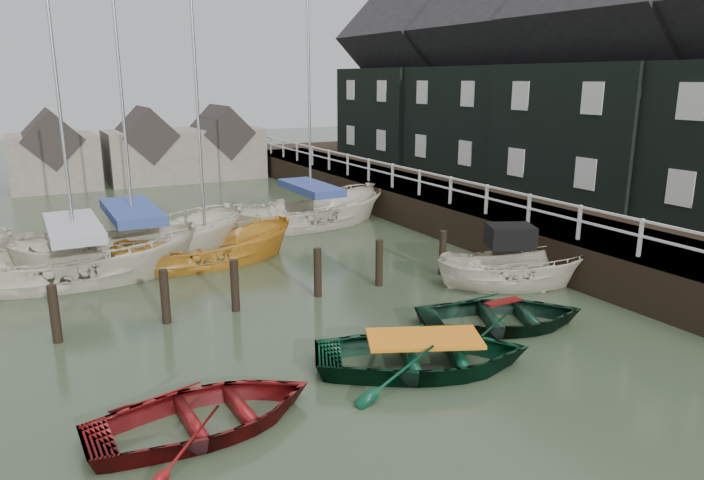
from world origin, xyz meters
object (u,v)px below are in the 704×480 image
motorboat (512,284)px  sailboat_c (207,263)px  rowboat_dkgreen (501,327)px  sailboat_b (136,260)px  sailboat_a (79,279)px  rowboat_red (207,429)px  rowboat_green (423,369)px  sailboat_d (311,224)px

motorboat → sailboat_c: sailboat_c is taller
rowboat_dkgreen → sailboat_b: sailboat_b is taller
sailboat_a → sailboat_c: 3.93m
rowboat_red → sailboat_b: (0.80, 11.36, 0.06)m
motorboat → sailboat_c: size_ratio=0.47×
rowboat_green → sailboat_a: (-5.79, 9.95, 0.06)m
rowboat_dkgreen → sailboat_c: 10.15m
rowboat_dkgreen → sailboat_c: size_ratio=0.41×
sailboat_b → sailboat_d: bearing=-75.8°
rowboat_red → motorboat: size_ratio=0.84×
rowboat_red → sailboat_d: sailboat_d is taller
rowboat_red → rowboat_dkgreen: bearing=-84.1°
motorboat → sailboat_a: bearing=83.3°
sailboat_d → sailboat_c: bearing=117.0°
motorboat → sailboat_d: 10.21m
sailboat_a → sailboat_b: 2.30m
sailboat_b → sailboat_c: 2.43m
rowboat_green → motorboat: 6.29m
rowboat_green → motorboat: size_ratio=0.95×
sailboat_a → sailboat_c: sailboat_a is taller
sailboat_a → sailboat_d: size_ratio=0.87×
sailboat_b → sailboat_a: bearing=122.8°
rowboat_dkgreen → sailboat_a: (-8.82, 8.95, 0.06)m
rowboat_dkgreen → motorboat: size_ratio=0.86×
sailboat_c → sailboat_d: size_ratio=0.83×
sailboat_a → sailboat_c: bearing=-86.2°
motorboat → sailboat_b: sailboat_b is taller
sailboat_c → rowboat_green: bearing=-170.6°
rowboat_red → sailboat_d: size_ratio=0.33×
motorboat → sailboat_b: 12.25m
rowboat_green → sailboat_a: size_ratio=0.43×
rowboat_red → sailboat_c: 10.41m
sailboat_c → sailboat_d: bearing=-59.1°
rowboat_red → sailboat_b: size_ratio=0.33×
rowboat_red → sailboat_a: size_ratio=0.38×
rowboat_red → sailboat_d: (8.20, 13.40, 0.06)m
sailboat_b → sailboat_c: bearing=-124.8°
rowboat_green → sailboat_b: bearing=43.4°
rowboat_dkgreen → sailboat_d: sailboat_d is taller
rowboat_red → rowboat_dkgreen: rowboat_dkgreen is taller
rowboat_dkgreen → motorboat: 3.25m
rowboat_green → rowboat_dkgreen: rowboat_green is taller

